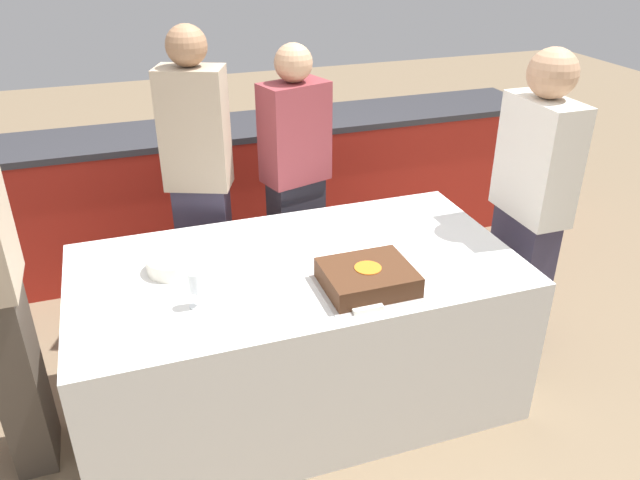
{
  "coord_description": "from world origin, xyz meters",
  "views": [
    {
      "loc": [
        -0.68,
        -2.32,
        2.16
      ],
      "look_at": [
        0.11,
        0.0,
        0.86
      ],
      "focal_mm": 35.0,
      "sensor_mm": 36.0,
      "label": 1
    }
  ],
  "objects_px": {
    "cake": "(367,278)",
    "wine_glass": "(195,284)",
    "person_cutting_cake": "(296,184)",
    "person_standing_back": "(200,184)",
    "plate_stack": "(173,264)",
    "person_seated_right": "(529,208)"
  },
  "relations": [
    {
      "from": "person_cutting_cake",
      "to": "person_standing_back",
      "type": "relative_size",
      "value": 0.93
    },
    {
      "from": "cake",
      "to": "wine_glass",
      "type": "distance_m",
      "value": 0.7
    },
    {
      "from": "cake",
      "to": "plate_stack",
      "type": "bearing_deg",
      "value": 151.77
    },
    {
      "from": "person_cutting_cake",
      "to": "person_standing_back",
      "type": "distance_m",
      "value": 0.53
    },
    {
      "from": "person_seated_right",
      "to": "plate_stack",
      "type": "bearing_deg",
      "value": -93.88
    },
    {
      "from": "plate_stack",
      "to": "person_seated_right",
      "type": "relative_size",
      "value": 0.14
    },
    {
      "from": "person_standing_back",
      "to": "person_seated_right",
      "type": "bearing_deg",
      "value": 175.9
    },
    {
      "from": "wine_glass",
      "to": "person_standing_back",
      "type": "relative_size",
      "value": 0.09
    },
    {
      "from": "wine_glass",
      "to": "cake",
      "type": "bearing_deg",
      "value": -7.14
    },
    {
      "from": "wine_glass",
      "to": "person_standing_back",
      "type": "bearing_deg",
      "value": 79.62
    },
    {
      "from": "plate_stack",
      "to": "person_seated_right",
      "type": "distance_m",
      "value": 1.74
    },
    {
      "from": "plate_stack",
      "to": "person_cutting_cake",
      "type": "distance_m",
      "value": 0.98
    },
    {
      "from": "person_standing_back",
      "to": "wine_glass",
      "type": "bearing_deg",
      "value": 101.66
    },
    {
      "from": "cake",
      "to": "person_standing_back",
      "type": "bearing_deg",
      "value": 117.02
    },
    {
      "from": "cake",
      "to": "person_cutting_cake",
      "type": "height_order",
      "value": "person_cutting_cake"
    },
    {
      "from": "person_cutting_cake",
      "to": "wine_glass",
      "type": "bearing_deg",
      "value": 36.72
    },
    {
      "from": "wine_glass",
      "to": "person_seated_right",
      "type": "height_order",
      "value": "person_seated_right"
    },
    {
      "from": "cake",
      "to": "person_standing_back",
      "type": "distance_m",
      "value": 1.15
    },
    {
      "from": "cake",
      "to": "plate_stack",
      "type": "relative_size",
      "value": 1.79
    },
    {
      "from": "plate_stack",
      "to": "wine_glass",
      "type": "xyz_separation_m",
      "value": [
        0.05,
        -0.32,
        0.07
      ]
    },
    {
      "from": "cake",
      "to": "plate_stack",
      "type": "xyz_separation_m",
      "value": [
        -0.75,
        0.4,
        -0.01
      ]
    },
    {
      "from": "cake",
      "to": "wine_glass",
      "type": "relative_size",
      "value": 2.61
    }
  ]
}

